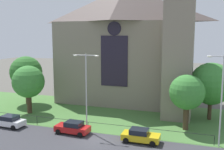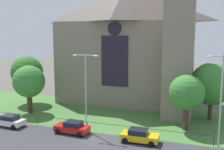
% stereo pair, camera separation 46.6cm
% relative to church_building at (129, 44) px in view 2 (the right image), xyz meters
% --- Properties ---
extents(ground, '(160.00, 160.00, 0.00)m').
position_rel_church_building_xyz_m(ground, '(1.46, -8.60, -10.27)').
color(ground, '#56544C').
extents(road_asphalt, '(120.00, 8.00, 0.01)m').
position_rel_church_building_xyz_m(road_asphalt, '(1.46, -20.60, -10.27)').
color(road_asphalt, '#38383D').
rests_on(road_asphalt, ground).
extents(grass_verge, '(120.00, 20.00, 0.01)m').
position_rel_church_building_xyz_m(grass_verge, '(1.46, -10.60, -10.27)').
color(grass_verge, '#477538').
rests_on(grass_verge, ground).
extents(church_building, '(23.20, 16.20, 26.00)m').
position_rel_church_building_xyz_m(church_building, '(0.00, 0.00, 0.00)').
color(church_building, gray).
rests_on(church_building, ground).
extents(iron_railing, '(29.68, 0.07, 1.13)m').
position_rel_church_building_xyz_m(iron_railing, '(-0.77, -16.10, -9.30)').
color(iron_railing, black).
rests_on(iron_railing, ground).
extents(tree_right_far, '(5.88, 5.88, 8.07)m').
position_rel_church_building_xyz_m(tree_right_far, '(13.74, -6.61, -5.16)').
color(tree_right_far, '#423021').
rests_on(tree_right_far, ground).
extents(tree_right_near, '(4.38, 4.38, 7.02)m').
position_rel_church_building_xyz_m(tree_right_near, '(10.79, -11.92, -5.50)').
color(tree_right_near, '#423021').
rests_on(tree_right_near, ground).
extents(tree_left_near, '(4.84, 4.84, 7.28)m').
position_rel_church_building_xyz_m(tree_left_near, '(-12.31, -11.82, -5.46)').
color(tree_left_near, '#423021').
rests_on(tree_left_near, ground).
extents(tree_left_far, '(5.46, 5.46, 8.23)m').
position_rel_church_building_xyz_m(tree_left_far, '(-16.10, -7.03, -4.80)').
color(tree_left_far, '#4C3823').
rests_on(tree_left_far, ground).
extents(streetlamp_near, '(3.37, 0.26, 9.64)m').
position_rel_church_building_xyz_m(streetlamp_near, '(-0.91, -16.20, -4.27)').
color(streetlamp_near, '#B2B2B7').
rests_on(streetlamp_near, ground).
extents(streetlamp_far, '(3.37, 0.26, 9.90)m').
position_rel_church_building_xyz_m(streetlamp_far, '(14.50, -16.20, -4.13)').
color(streetlamp_far, '#B2B2B7').
rests_on(streetlamp_far, ground).
extents(parked_car_white, '(4.28, 2.19, 1.51)m').
position_rel_church_building_xyz_m(parked_car_white, '(-11.11, -17.99, -9.53)').
color(parked_car_white, silver).
rests_on(parked_car_white, ground).
extents(parked_car_red, '(4.27, 2.16, 1.51)m').
position_rel_church_building_xyz_m(parked_car_red, '(-2.13, -17.64, -9.53)').
color(parked_car_red, '#B21919').
rests_on(parked_car_red, ground).
extents(parked_car_yellow, '(4.21, 2.04, 1.51)m').
position_rel_church_building_xyz_m(parked_car_yellow, '(6.23, -17.67, -9.53)').
color(parked_car_yellow, gold).
rests_on(parked_car_yellow, ground).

